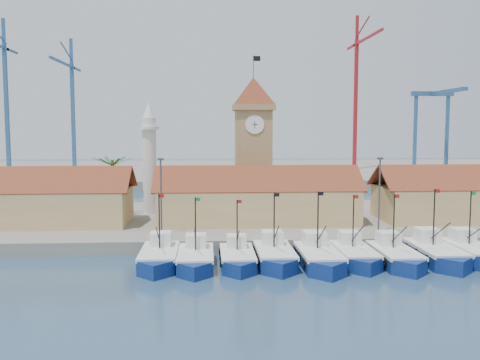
{
  "coord_description": "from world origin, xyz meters",
  "views": [
    {
      "loc": [
        -6.58,
        -50.4,
        13.96
      ],
      "look_at": [
        -2.38,
        18.0,
        7.33
      ],
      "focal_mm": 40.0,
      "sensor_mm": 36.0,
      "label": 1
    }
  ],
  "objects": [
    {
      "name": "boat_6",
      "position": [
        12.66,
        2.17,
        0.79
      ],
      "size": [
        3.68,
        10.08,
        7.62
      ],
      "color": "navy",
      "rests_on": "ground"
    },
    {
      "name": "crane_blue_far",
      "position": [
        -61.89,
        100.22,
        25.43
      ],
      "size": [
        1.0,
        35.11,
        41.86
      ],
      "color": "#2C5787",
      "rests_on": "terminal"
    },
    {
      "name": "crane_red_right",
      "position": [
        36.88,
        103.61,
        26.66
      ],
      "size": [
        1.0,
        32.96,
        44.39
      ],
      "color": "#A3191E",
      "rests_on": "terminal"
    },
    {
      "name": "boat_2",
      "position": [
        -3.57,
        2.65,
        0.73
      ],
      "size": [
        3.43,
        9.39,
        7.1
      ],
      "color": "navy",
      "rests_on": "ground"
    },
    {
      "name": "lamp_posts",
      "position": [
        0.5,
        12.0,
        6.48
      ],
      "size": [
        80.7,
        0.25,
        9.03
      ],
      "color": "#3F3F44",
      "rests_on": "quay"
    },
    {
      "name": "hall_left",
      "position": [
        -32.0,
        20.0,
        3.99
      ],
      "size": [
        31.2,
        10.13,
        7.61
      ],
      "color": "tan",
      "rests_on": "quay"
    },
    {
      "name": "clock_tower",
      "position": [
        0.0,
        26.0,
        11.96
      ],
      "size": [
        5.8,
        5.8,
        22.7
      ],
      "color": "tan",
      "rests_on": "quay"
    },
    {
      "name": "hall_center",
      "position": [
        0.0,
        20.0,
        3.99
      ],
      "size": [
        27.04,
        10.13,
        7.61
      ],
      "color": "tan",
      "rests_on": "quay"
    },
    {
      "name": "boat_8",
      "position": [
        21.37,
        3.31,
        0.8
      ],
      "size": [
        3.73,
        10.23,
        7.74
      ],
      "color": "navy",
      "rests_on": "ground"
    },
    {
      "name": "terminal",
      "position": [
        0.0,
        110.0,
        1.0
      ],
      "size": [
        240.0,
        80.0,
        2.0
      ],
      "primitive_type": "cube",
      "color": "gray",
      "rests_on": "ground"
    },
    {
      "name": "boat_7",
      "position": [
        17.21,
        2.8,
        0.84
      ],
      "size": [
        3.91,
        10.7,
        8.09
      ],
      "color": "navy",
      "rests_on": "ground"
    },
    {
      "name": "boat_3",
      "position": [
        0.31,
        3.03,
        0.8
      ],
      "size": [
        3.74,
        10.25,
        7.76
      ],
      "color": "navy",
      "rests_on": "ground"
    },
    {
      "name": "boat_1",
      "position": [
        -7.82,
        2.44,
        0.77
      ],
      "size": [
        3.58,
        9.81,
        7.42
      ],
      "color": "navy",
      "rests_on": "ground"
    },
    {
      "name": "boat_5",
      "position": [
        8.63,
        3.02,
        0.77
      ],
      "size": [
        3.61,
        9.88,
        7.47
      ],
      "color": "navy",
      "rests_on": "ground"
    },
    {
      "name": "palm_tree",
      "position": [
        -20.0,
        26.0,
        6.25
      ],
      "size": [
        5.6,
        5.03,
        8.39
      ],
      "color": "brown",
      "rests_on": "quay"
    },
    {
      "name": "quay",
      "position": [
        0.0,
        24.0,
        0.75
      ],
      "size": [
        140.0,
        32.0,
        1.5
      ],
      "primitive_type": "cube",
      "color": "gray",
      "rests_on": "ground"
    },
    {
      "name": "ground",
      "position": [
        0.0,
        0.0,
        0.0
      ],
      "size": [
        400.0,
        400.0,
        0.0
      ],
      "primitive_type": "plane",
      "color": "navy",
      "rests_on": "ground"
    },
    {
      "name": "minaret",
      "position": [
        -15.0,
        28.0,
        9.73
      ],
      "size": [
        3.0,
        3.0,
        16.3
      ],
      "color": "silver",
      "rests_on": "quay"
    },
    {
      "name": "boat_0",
      "position": [
        -11.54,
        3.18,
        0.8
      ],
      "size": [
        3.73,
        10.21,
        7.72
      ],
      "color": "navy",
      "rests_on": "ground"
    },
    {
      "name": "boat_4",
      "position": [
        4.68,
        1.96,
        0.83
      ],
      "size": [
        3.86,
        10.57,
        8.0
      ],
      "color": "navy",
      "rests_on": "ground"
    },
    {
      "name": "gantry",
      "position": [
        62.0,
        106.65,
        20.04
      ],
      "size": [
        13.0,
        22.0,
        23.2
      ],
      "color": "#2C5787",
      "rests_on": "terminal"
    },
    {
      "name": "crane_blue_near",
      "position": [
        -45.36,
        106.65,
        22.75
      ],
      "size": [
        1.0,
        31.43,
        37.57
      ],
      "color": "#2C5787",
      "rests_on": "terminal"
    }
  ]
}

